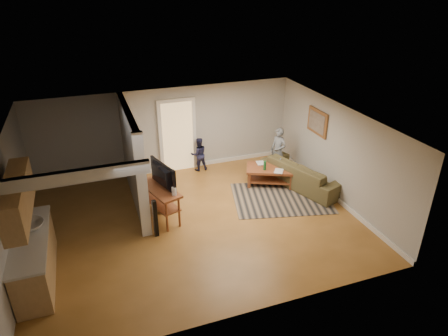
{
  "coord_description": "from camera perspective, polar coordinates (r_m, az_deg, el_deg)",
  "views": [
    {
      "loc": [
        -2.06,
        -7.72,
        5.37
      ],
      "look_at": [
        0.85,
        0.45,
        1.1
      ],
      "focal_mm": 32.0,
      "sensor_mm": 36.0,
      "label": 1
    }
  ],
  "objects": [
    {
      "name": "toy_basket",
      "position": [
        10.13,
        -8.58,
        -4.84
      ],
      "size": [
        0.53,
        0.53,
        0.47
      ],
      "color": "#93663F",
      "rests_on": "ground"
    },
    {
      "name": "ground",
      "position": [
        9.62,
        -3.91,
        -7.76
      ],
      "size": [
        7.5,
        7.5,
        0.0
      ],
      "primitive_type": "plane",
      "color": "brown",
      "rests_on": "ground"
    },
    {
      "name": "child",
      "position": [
        12.02,
        7.55,
        -0.55
      ],
      "size": [
        0.51,
        0.6,
        1.38
      ],
      "primitive_type": "imported",
      "rotation": [
        0.0,
        0.0,
        -1.14
      ],
      "color": "slate",
      "rests_on": "ground"
    },
    {
      "name": "toddler",
      "position": [
        12.08,
        -3.56,
        -0.24
      ],
      "size": [
        0.5,
        0.39,
        1.02
      ],
      "primitive_type": "imported",
      "rotation": [
        0.0,
        0.0,
        3.14
      ],
      "color": "#1E1F3F",
      "rests_on": "ground"
    },
    {
      "name": "tv_console",
      "position": [
        9.49,
        -9.11,
        -3.23
      ],
      "size": [
        0.88,
        1.41,
        1.14
      ],
      "rotation": [
        0.0,
        0.0,
        0.32
      ],
      "color": "brown",
      "rests_on": "ground"
    },
    {
      "name": "area_rug",
      "position": [
        10.67,
        8.16,
        -4.25
      ],
      "size": [
        2.86,
        2.37,
        0.01
      ],
      "primitive_type": "cube",
      "rotation": [
        0.0,
        0.0,
        -0.24
      ],
      "color": "black",
      "rests_on": "ground"
    },
    {
      "name": "coffee_table",
      "position": [
        11.17,
        6.71,
        -0.41
      ],
      "size": [
        1.5,
        1.23,
        0.77
      ],
      "rotation": [
        0.0,
        0.0,
        -0.43
      ],
      "color": "brown",
      "rests_on": "ground"
    },
    {
      "name": "speaker_right",
      "position": [
        10.38,
        -11.47,
        -2.18
      ],
      "size": [
        0.13,
        0.13,
        1.05
      ],
      "primitive_type": "cube",
      "rotation": [
        0.0,
        0.0,
        0.23
      ],
      "color": "black",
      "rests_on": "ground"
    },
    {
      "name": "sofa",
      "position": [
        11.41,
        11.07,
        -2.39
      ],
      "size": [
        1.72,
        2.63,
        0.72
      ],
      "primitive_type": "imported",
      "rotation": [
        0.0,
        0.0,
        1.91
      ],
      "color": "#483D24",
      "rests_on": "ground"
    },
    {
      "name": "room_shell",
      "position": [
        9.09,
        -11.4,
        0.18
      ],
      "size": [
        7.54,
        6.02,
        2.52
      ],
      "color": "#A5A39E",
      "rests_on": "ground"
    },
    {
      "name": "speaker_left",
      "position": [
        9.04,
        -9.79,
        -7.13
      ],
      "size": [
        0.1,
        0.1,
        0.91
      ],
      "primitive_type": "cube",
      "rotation": [
        0.0,
        0.0,
        0.11
      ],
      "color": "black",
      "rests_on": "ground"
    }
  ]
}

